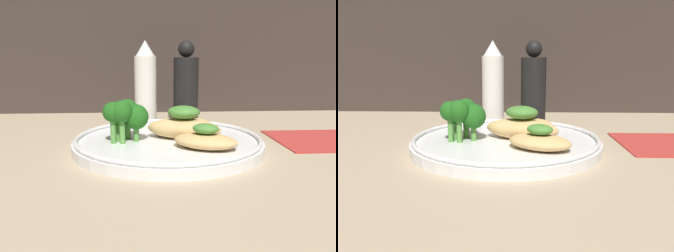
# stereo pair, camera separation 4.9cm
# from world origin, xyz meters

# --- Properties ---
(ground_plane) EXTENTS (1.80, 1.80, 0.01)m
(ground_plane) POSITION_xyz_m (0.00, 0.00, -0.01)
(ground_plane) COLOR tan
(plate) EXTENTS (0.28, 0.28, 0.02)m
(plate) POSITION_xyz_m (0.00, 0.00, 0.01)
(plate) COLOR white
(plate) RESTS_ON ground_plane
(grilled_meat_front) EXTENTS (0.10, 0.09, 0.03)m
(grilled_meat_front) POSITION_xyz_m (0.05, -0.06, 0.03)
(grilled_meat_front) COLOR tan
(grilled_meat_front) RESTS_ON plate
(grilled_meat_middle) EXTENTS (0.12, 0.08, 0.05)m
(grilled_meat_middle) POSITION_xyz_m (0.02, -0.00, 0.03)
(grilled_meat_middle) COLOR tan
(grilled_meat_middle) RESTS_ON plate
(grilled_meat_back) EXTENTS (0.10, 0.07, 0.04)m
(grilled_meat_back) POSITION_xyz_m (0.03, 0.04, 0.03)
(grilled_meat_back) COLOR tan
(grilled_meat_back) RESTS_ON plate
(broccoli_bunch) EXTENTS (0.07, 0.06, 0.06)m
(broccoli_bunch) POSITION_xyz_m (-0.06, -0.01, 0.05)
(broccoli_bunch) COLOR #569942
(broccoli_bunch) RESTS_ON plate
(sauce_bottle) EXTENTS (0.04, 0.04, 0.17)m
(sauce_bottle) POSITION_xyz_m (-0.03, 0.19, 0.08)
(sauce_bottle) COLOR white
(sauce_bottle) RESTS_ON ground_plane
(pepper_grinder) EXTENTS (0.05, 0.05, 0.17)m
(pepper_grinder) POSITION_xyz_m (0.05, 0.19, 0.08)
(pepper_grinder) COLOR black
(pepper_grinder) RESTS_ON ground_plane
(napkin) EXTENTS (0.15, 0.15, 0.00)m
(napkin) POSITION_xyz_m (0.25, 0.03, 0.00)
(napkin) COLOR #B2332D
(napkin) RESTS_ON ground_plane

